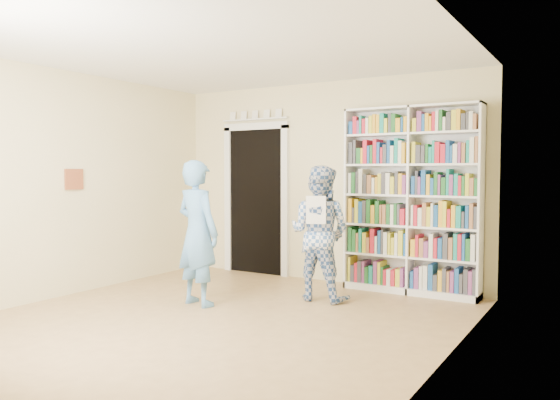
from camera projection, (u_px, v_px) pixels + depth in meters
floor at (209, 324)px, 5.36m from camera, size 5.00×5.00×0.00m
ceiling at (207, 45)px, 5.21m from camera, size 5.00×5.00×0.00m
wall_back at (324, 182)px, 7.42m from camera, size 4.50×0.00×4.50m
wall_left at (59, 184)px, 6.45m from camera, size 0.00×5.00×5.00m
wall_right at (442, 191)px, 4.12m from camera, size 0.00×5.00×5.00m
bookshelf at (411, 200)px, 6.64m from camera, size 1.66×0.31×2.28m
doorway at (256, 193)px, 7.98m from camera, size 1.10×0.08×2.43m
wall_art at (74, 179)px, 6.61m from camera, size 0.03×0.25×0.25m
man_blue at (198, 233)px, 6.08m from camera, size 0.65×0.49×1.62m
man_plaid at (320, 233)px, 6.33m from camera, size 0.76×0.60×1.56m
paper_sheet at (316, 210)px, 6.09m from camera, size 0.21×0.09×0.31m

